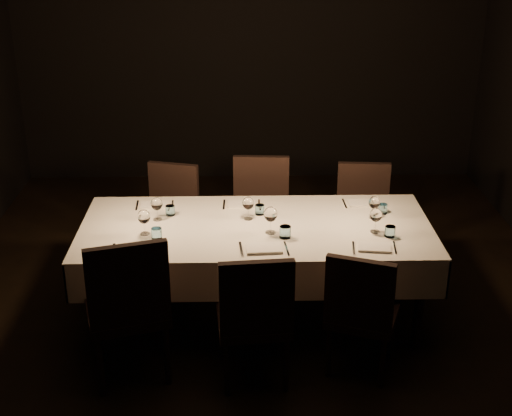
{
  "coord_description": "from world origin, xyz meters",
  "views": [
    {
      "loc": [
        -0.1,
        -4.63,
        2.91
      ],
      "look_at": [
        0.0,
        0.0,
        0.9
      ],
      "focal_mm": 50.0,
      "sensor_mm": 36.0,
      "label": 1
    }
  ],
  "objects_px": {
    "chair_near_left": "(128,304)",
    "chair_near_right": "(361,308)",
    "chair_far_center": "(261,210)",
    "chair_far_right": "(363,213)",
    "chair_near_center": "(255,314)",
    "dining_table": "(256,235)",
    "chair_far_left": "(171,212)"
  },
  "relations": [
    {
      "from": "chair_near_right",
      "to": "chair_far_left",
      "type": "relative_size",
      "value": 1.01
    },
    {
      "from": "chair_near_left",
      "to": "chair_near_center",
      "type": "distance_m",
      "value": 0.8
    },
    {
      "from": "chair_near_center",
      "to": "chair_far_right",
      "type": "distance_m",
      "value": 1.86
    },
    {
      "from": "chair_near_center",
      "to": "chair_near_right",
      "type": "height_order",
      "value": "chair_near_center"
    },
    {
      "from": "dining_table",
      "to": "chair_far_left",
      "type": "height_order",
      "value": "chair_far_left"
    },
    {
      "from": "chair_near_center",
      "to": "chair_far_left",
      "type": "bearing_deg",
      "value": -73.03
    },
    {
      "from": "chair_near_left",
      "to": "chair_far_right",
      "type": "height_order",
      "value": "chair_near_left"
    },
    {
      "from": "chair_far_center",
      "to": "chair_near_center",
      "type": "bearing_deg",
      "value": -89.6
    },
    {
      "from": "chair_far_right",
      "to": "chair_far_left",
      "type": "bearing_deg",
      "value": -177.49
    },
    {
      "from": "chair_near_left",
      "to": "chair_far_left",
      "type": "height_order",
      "value": "chair_near_left"
    },
    {
      "from": "chair_near_left",
      "to": "chair_near_center",
      "type": "xyz_separation_m",
      "value": [
        0.8,
        -0.06,
        -0.04
      ]
    },
    {
      "from": "chair_far_center",
      "to": "chair_far_right",
      "type": "bearing_deg",
      "value": 3.02
    },
    {
      "from": "chair_near_left",
      "to": "chair_far_center",
      "type": "bearing_deg",
      "value": -135.89
    },
    {
      "from": "chair_far_center",
      "to": "chair_far_left",
      "type": "bearing_deg",
      "value": 179.27
    },
    {
      "from": "dining_table",
      "to": "chair_near_center",
      "type": "bearing_deg",
      "value": -91.85
    },
    {
      "from": "chair_far_center",
      "to": "chair_far_right",
      "type": "height_order",
      "value": "chair_far_center"
    },
    {
      "from": "dining_table",
      "to": "chair_far_left",
      "type": "xyz_separation_m",
      "value": [
        -0.7,
        0.85,
        -0.19
      ]
    },
    {
      "from": "chair_near_center",
      "to": "chair_far_left",
      "type": "xyz_separation_m",
      "value": [
        -0.67,
        1.66,
        -0.03
      ]
    },
    {
      "from": "chair_near_left",
      "to": "chair_far_left",
      "type": "bearing_deg",
      "value": -110.65
    },
    {
      "from": "chair_near_center",
      "to": "chair_far_right",
      "type": "height_order",
      "value": "chair_near_center"
    },
    {
      "from": "chair_near_right",
      "to": "chair_far_right",
      "type": "xyz_separation_m",
      "value": [
        0.26,
        1.51,
        0.0
      ]
    },
    {
      "from": "chair_near_left",
      "to": "dining_table",
      "type": "bearing_deg",
      "value": -154.22
    },
    {
      "from": "chair_near_right",
      "to": "chair_far_left",
      "type": "distance_m",
      "value": 2.08
    },
    {
      "from": "chair_near_left",
      "to": "chair_near_right",
      "type": "relative_size",
      "value": 1.16
    },
    {
      "from": "chair_near_center",
      "to": "chair_near_left",
      "type": "bearing_deg",
      "value": -9.7
    },
    {
      "from": "chair_near_left",
      "to": "chair_far_center",
      "type": "relative_size",
      "value": 1.08
    },
    {
      "from": "chair_near_right",
      "to": "chair_near_left",
      "type": "bearing_deg",
      "value": 21.6
    },
    {
      "from": "dining_table",
      "to": "chair_near_left",
      "type": "distance_m",
      "value": 1.12
    },
    {
      "from": "chair_near_left",
      "to": "chair_far_right",
      "type": "bearing_deg",
      "value": -154.63
    },
    {
      "from": "chair_far_left",
      "to": "chair_far_right",
      "type": "relative_size",
      "value": 0.99
    },
    {
      "from": "chair_near_right",
      "to": "chair_far_right",
      "type": "relative_size",
      "value": 1.0
    },
    {
      "from": "chair_near_right",
      "to": "chair_far_center",
      "type": "bearing_deg",
      "value": -47.61
    }
  ]
}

